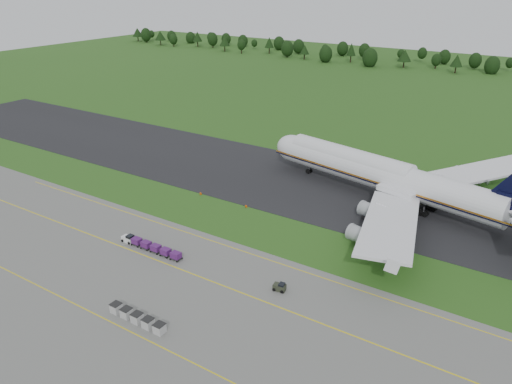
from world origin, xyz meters
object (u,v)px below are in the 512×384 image
Objects in this scene: edge_markers at (223,200)px; uld_row at (137,318)px; baggage_train at (150,246)px; utility_cart at (279,287)px; aircraft at (389,176)px.

uld_row is at bearing -70.27° from edge_markers.
baggage_train is at bearing 128.86° from uld_row.
baggage_train is 23.00m from uld_row.
edge_markers is (-1.77, 27.26, -0.64)m from baggage_train.
utility_cart reaches higher than edge_markers.
baggage_train is (-31.91, -50.11, -5.25)m from aircraft.
baggage_train is at bearing -122.49° from aircraft.
uld_row is (-17.48, -68.02, -5.28)m from aircraft.
uld_row reaches higher than baggage_train.
utility_cart is at bearing 53.50° from uld_row.
uld_row is 47.99m from edge_markers.
aircraft is 59.64m from baggage_train.
aircraft is 5.36× the size of edge_markers.
edge_markers is at bearing 109.73° from uld_row.
uld_row reaches higher than edge_markers.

